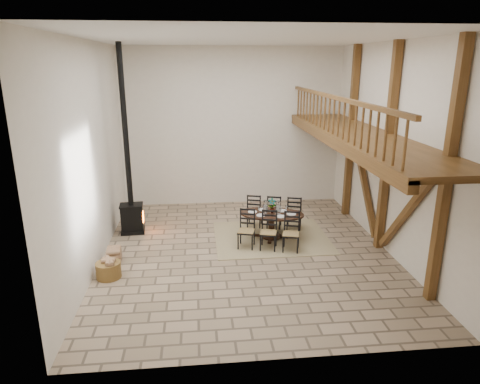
{
  "coord_description": "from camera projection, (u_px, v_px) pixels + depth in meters",
  "views": [
    {
      "loc": [
        -1.16,
        -9.62,
        4.53
      ],
      "look_at": [
        -0.12,
        0.4,
        1.45
      ],
      "focal_mm": 32.0,
      "sensor_mm": 36.0,
      "label": 1
    }
  ],
  "objects": [
    {
      "name": "rug",
      "position": [
        271.0,
        237.0,
        11.47
      ],
      "size": [
        3.0,
        2.5,
        0.02
      ],
      "primitive_type": "cube",
      "color": "tan",
      "rests_on": "ground"
    },
    {
      "name": "room_shell",
      "position": [
        299.0,
        130.0,
        9.82
      ],
      "size": [
        7.02,
        8.02,
        5.01
      ],
      "color": "silver",
      "rests_on": "ground"
    },
    {
      "name": "wood_stove",
      "position": [
        130.0,
        193.0,
        11.51
      ],
      "size": [
        0.66,
        0.53,
        5.0
      ],
      "rotation": [
        0.0,
        0.0,
        0.08
      ],
      "color": "black",
      "rests_on": "ground"
    },
    {
      "name": "log_basket",
      "position": [
        108.0,
        269.0,
        9.31
      ],
      "size": [
        0.54,
        0.54,
        0.44
      ],
      "rotation": [
        0.0,
        0.0,
        0.23
      ],
      "color": "brown",
      "rests_on": "ground"
    },
    {
      "name": "ground",
      "position": [
        247.0,
        252.0,
        10.59
      ],
      "size": [
        8.0,
        8.0,
        0.0
      ],
      "primitive_type": "plane",
      "color": "tan",
      "rests_on": "ground"
    },
    {
      "name": "log_stack",
      "position": [
        114.0,
        254.0,
        10.11
      ],
      "size": [
        0.35,
        0.46,
        0.32
      ],
      "rotation": [
        0.0,
        0.0,
        0.1
      ],
      "color": "#9A7A56",
      "rests_on": "ground"
    },
    {
      "name": "dining_table",
      "position": [
        271.0,
        225.0,
        11.37
      ],
      "size": [
        1.99,
        2.23,
        1.09
      ],
      "rotation": [
        0.0,
        0.0,
        -0.28
      ],
      "color": "black",
      "rests_on": "ground"
    }
  ]
}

